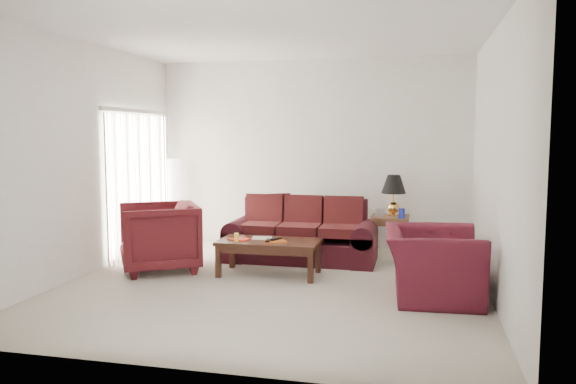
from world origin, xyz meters
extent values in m
plane|color=#BEB4A2|center=(0.00, 0.00, 0.00)|extent=(5.00, 5.00, 0.00)
cube|color=silver|center=(-2.42, 1.30, 1.08)|extent=(0.10, 2.00, 2.16)
cube|color=black|center=(-0.44, 2.06, 0.69)|extent=(0.45, 0.37, 0.42)
cube|color=#B6B7BA|center=(1.15, 1.89, 0.67)|extent=(0.13, 0.09, 0.13)
cylinder|color=#1925A3|center=(1.47, 1.79, 0.68)|extent=(0.10, 0.10, 0.14)
cube|color=white|center=(1.10, 2.15, 0.69)|extent=(0.18, 0.21, 0.06)
imported|color=#3F0E12|center=(-1.66, 0.39, 0.46)|extent=(1.36, 1.35, 0.91)
imported|color=#420F19|center=(1.86, -0.08, 0.38)|extent=(1.10, 1.24, 0.77)
cube|color=red|center=(-0.56, 0.44, 0.46)|extent=(0.29, 0.24, 0.01)
cube|color=white|center=(-0.29, 0.58, 0.46)|extent=(0.28, 0.23, 0.01)
cube|color=orange|center=(-0.07, 0.42, 0.46)|extent=(0.33, 0.31, 0.02)
cube|color=black|center=(-0.14, 0.34, 0.48)|extent=(0.07, 0.18, 0.02)
cube|color=black|center=(-0.07, 0.47, 0.48)|extent=(0.12, 0.18, 0.02)
cylinder|color=yellow|center=(-0.55, 0.32, 0.51)|extent=(0.08, 0.08, 0.11)
camera|label=1|loc=(1.68, -6.39, 1.82)|focal=35.00mm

